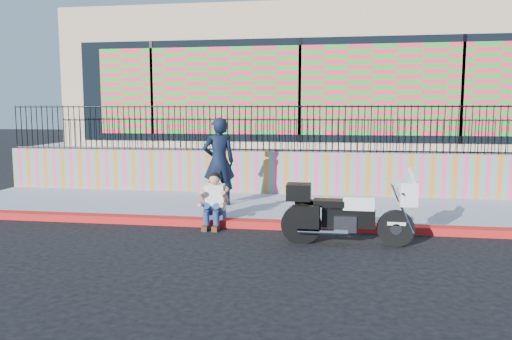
# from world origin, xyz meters

# --- Properties ---
(ground) EXTENTS (90.00, 90.00, 0.00)m
(ground) POSITION_xyz_m (0.00, 0.00, 0.00)
(ground) COLOR black
(ground) RESTS_ON ground
(red_curb) EXTENTS (16.00, 0.30, 0.15)m
(red_curb) POSITION_xyz_m (0.00, 0.00, 0.07)
(red_curb) COLOR #B60D1F
(red_curb) RESTS_ON ground
(sidewalk) EXTENTS (16.00, 3.00, 0.15)m
(sidewalk) POSITION_xyz_m (0.00, 1.65, 0.07)
(sidewalk) COLOR #919AAE
(sidewalk) RESTS_ON ground
(mural_wall) EXTENTS (16.00, 0.20, 1.10)m
(mural_wall) POSITION_xyz_m (0.00, 3.25, 0.70)
(mural_wall) COLOR #FF437A
(mural_wall) RESTS_ON sidewalk
(metal_fence) EXTENTS (15.80, 0.04, 1.20)m
(metal_fence) POSITION_xyz_m (0.00, 3.25, 1.85)
(metal_fence) COLOR black
(metal_fence) RESTS_ON mural_wall
(elevated_platform) EXTENTS (16.00, 10.00, 1.25)m
(elevated_platform) POSITION_xyz_m (0.00, 8.35, 0.62)
(elevated_platform) COLOR #919AAE
(elevated_platform) RESTS_ON ground
(storefront_building) EXTENTS (14.00, 8.06, 4.00)m
(storefront_building) POSITION_xyz_m (0.00, 8.13, 3.25)
(storefront_building) COLOR tan
(storefront_building) RESTS_ON elevated_platform
(police_motorcycle) EXTENTS (2.25, 0.74, 1.40)m
(police_motorcycle) POSITION_xyz_m (1.18, -0.97, 0.59)
(police_motorcycle) COLOR black
(police_motorcycle) RESTS_ON ground
(police_officer) EXTENTS (0.86, 0.74, 2.00)m
(police_officer) POSITION_xyz_m (-1.63, 1.45, 1.15)
(police_officer) COLOR black
(police_officer) RESTS_ON sidewalk
(seated_man) EXTENTS (0.54, 0.71, 1.06)m
(seated_man) POSITION_xyz_m (-1.38, -0.12, 0.45)
(seated_man) COLOR navy
(seated_man) RESTS_ON ground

